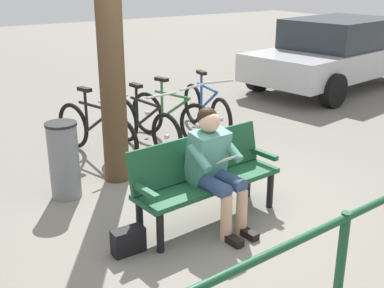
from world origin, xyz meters
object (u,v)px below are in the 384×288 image
handbag (128,241)px  bicycle_purple (171,117)px  bicycle_orange (206,109)px  bicycle_red (145,126)px  litter_bin (64,160)px  tree_trunk (110,41)px  bench (204,173)px  bicycle_green (96,131)px  person_reading (214,163)px  parked_car (335,52)px

handbag → bicycle_purple: bearing=-129.4°
bicycle_orange → bicycle_red: 1.25m
handbag → litter_bin: bearing=-89.0°
tree_trunk → bench: bearing=101.0°
bicycle_purple → bicycle_green: 1.19m
person_reading → bench: bearing=-92.8°
litter_bin → bicycle_orange: (-2.71, -1.04, -0.08)m
bench → tree_trunk: 1.87m
bench → parked_car: (-5.83, -3.26, 0.27)m
tree_trunk → bicycle_orange: tree_trunk is taller
tree_trunk → bicycle_purple: (-1.32, -0.85, -1.32)m
bicycle_red → bench: bearing=-19.2°
litter_bin → parked_car: parked_car is taller
bench → bicycle_red: 2.19m
person_reading → bicycle_green: 2.50m
handbag → tree_trunk: tree_trunk is taller
bicycle_purple → litter_bin: bearing=-79.0°
bench → parked_car: 6.68m
person_reading → handbag: (0.95, -0.02, -0.54)m
bench → bicycle_red: bicycle_red is taller
handbag → bicycle_green: bicycle_green is taller
handbag → parked_car: bearing=-153.3°
litter_bin → bench: bearing=126.7°
tree_trunk → bicycle_orange: size_ratio=2.02×
tree_trunk → parked_car: (-6.11, -1.83, -0.91)m
bicycle_red → parked_car: 5.45m
handbag → bicycle_green: bearing=-108.0°
bicycle_red → parked_car: size_ratio=0.38×
handbag → bicycle_green: size_ratio=0.18×
litter_bin → bicycle_green: bicycle_green is taller
litter_bin → parked_car: 7.08m
bicycle_orange → bicycle_purple: same height
litter_bin → bicycle_orange: 2.91m
litter_bin → bicycle_orange: bicycle_orange is taller
bicycle_green → parked_car: (-5.98, -0.95, 0.41)m
bicycle_orange → litter_bin: bearing=-58.7°
bicycle_green → bicycle_purple: bearing=73.5°
bench → tree_trunk: bearing=-82.9°
handbag → bicycle_purple: size_ratio=0.18×
parked_car → person_reading: bearing=22.4°
person_reading → bicycle_orange: 3.07m
person_reading → tree_trunk: size_ratio=0.36×
litter_bin → bicycle_orange: bearing=-159.0°
bicycle_orange → person_reading: bearing=-24.3°
bicycle_green → parked_car: size_ratio=0.37×
parked_car → bench: bearing=21.2°
bicycle_purple → bicycle_green: size_ratio=1.00×
bench → bicycle_red: bearing=-107.5°
tree_trunk → bicycle_green: 1.60m
tree_trunk → bicycle_orange: (-2.02, -0.92, -1.32)m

